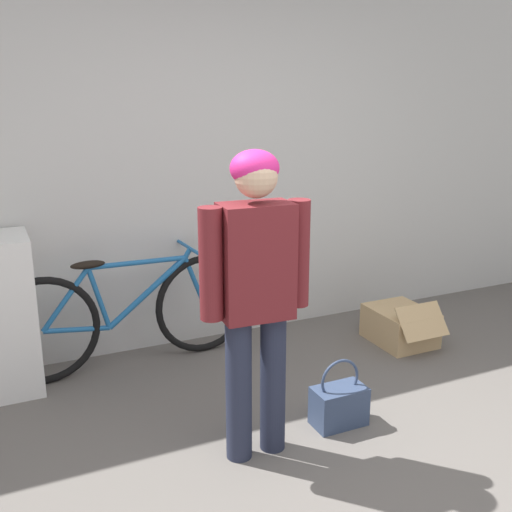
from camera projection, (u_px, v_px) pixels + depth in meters
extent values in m
cube|color=silver|center=(198.00, 166.00, 4.26)|extent=(8.00, 0.06, 2.60)
cube|color=white|center=(268.00, 284.00, 4.70)|extent=(0.08, 0.01, 0.12)
cylinder|color=#23283D|center=(239.00, 390.00, 2.99)|extent=(0.13, 0.13, 0.75)
cylinder|color=#23283D|center=(273.00, 382.00, 3.07)|extent=(0.13, 0.13, 0.75)
cube|color=maroon|center=(256.00, 261.00, 2.86)|extent=(0.36, 0.23, 0.56)
cylinder|color=maroon|center=(211.00, 264.00, 2.76)|extent=(0.11, 0.11, 0.54)
cylinder|color=maroon|center=(298.00, 253.00, 2.95)|extent=(0.11, 0.11, 0.54)
sphere|color=#DBB28E|center=(256.00, 176.00, 2.75)|extent=(0.20, 0.20, 0.20)
ellipsoid|color=#EA2884|center=(255.00, 168.00, 2.75)|extent=(0.23, 0.21, 0.17)
torus|color=black|center=(43.00, 331.00, 3.77)|extent=(0.72, 0.08, 0.72)
torus|color=black|center=(204.00, 304.00, 4.25)|extent=(0.72, 0.08, 0.72)
cylinder|color=#1E609E|center=(77.00, 330.00, 3.87)|extent=(0.42, 0.05, 0.09)
cylinder|color=#1E609E|center=(66.00, 299.00, 3.78)|extent=(0.33, 0.05, 0.40)
cylinder|color=#1E609E|center=(99.00, 298.00, 3.88)|extent=(0.14, 0.04, 0.44)
cylinder|color=#1E609E|center=(148.00, 292.00, 4.03)|extent=(0.57, 0.07, 0.45)
cylinder|color=#1E609E|center=(138.00, 263.00, 3.95)|extent=(0.66, 0.06, 0.05)
cylinder|color=#1E609E|center=(195.00, 281.00, 4.17)|extent=(0.16, 0.04, 0.37)
cylinder|color=#1E609E|center=(188.00, 253.00, 4.10)|extent=(0.07, 0.04, 0.08)
cylinder|color=#1E609E|center=(190.00, 248.00, 4.10)|extent=(0.05, 0.46, 0.02)
ellipsoid|color=black|center=(88.00, 265.00, 3.80)|extent=(0.22, 0.09, 0.05)
cube|color=#334260|center=(339.00, 406.00, 3.36)|extent=(0.30, 0.18, 0.22)
torus|color=#334260|center=(340.00, 379.00, 3.32)|extent=(0.24, 0.02, 0.24)
cube|color=tan|center=(400.00, 326.00, 4.46)|extent=(0.40, 0.47, 0.26)
cube|color=tan|center=(422.00, 322.00, 4.22)|extent=(0.38, 0.17, 0.21)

